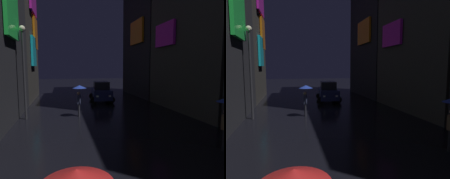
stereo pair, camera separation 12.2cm
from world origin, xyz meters
TOP-DOWN VIEW (x-y plane):
  - building_left_far at (-7.47, 21.95)m, footprint 4.25×7.90m
  - building_right_far at (7.49, 22.29)m, footprint 4.25×8.59m
  - pedestrian_foreground_right_blue at (-1.64, 13.32)m, footprint 0.90×0.90m
  - car_distant at (0.97, 19.13)m, footprint 2.49×4.26m
  - streetlamp_left_far at (-5.00, 13.40)m, footprint 0.36×0.36m

SIDE VIEW (x-z plane):
  - car_distant at x=0.97m, z-range -0.03..1.89m
  - pedestrian_foreground_right_blue at x=-1.64m, z-range 0.61..2.73m
  - streetlamp_left_far at x=-5.00m, z-range 0.70..6.51m
  - building_left_far at x=-7.47m, z-range 0.01..13.64m
  - building_right_far at x=7.49m, z-range 0.00..21.53m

